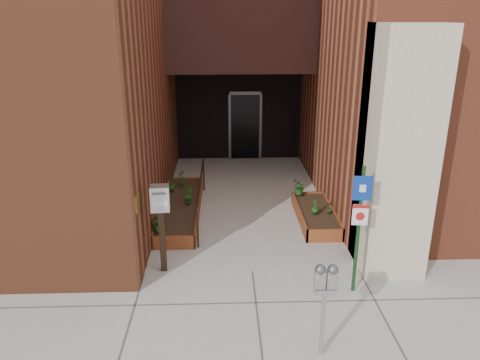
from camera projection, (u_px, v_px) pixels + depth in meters
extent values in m
plane|color=#9E9991|center=(252.00, 271.00, 8.71)|extent=(80.00, 80.00, 0.00)
cube|color=tan|center=(397.00, 154.00, 8.24)|extent=(1.10, 1.20, 4.40)
cube|color=black|center=(240.00, 33.00, 13.00)|extent=(4.20, 2.00, 2.00)
cube|color=black|center=(239.00, 112.00, 15.16)|extent=(4.00, 0.30, 3.00)
cube|color=black|center=(245.00, 127.00, 15.15)|extent=(0.90, 0.06, 2.10)
cube|color=#B79338|center=(137.00, 203.00, 7.94)|extent=(0.04, 0.30, 0.30)
cube|color=brown|center=(173.00, 243.00, 9.47)|extent=(0.90, 0.04, 0.30)
cube|color=brown|center=(186.00, 183.00, 12.82)|extent=(0.90, 0.04, 0.30)
cube|color=brown|center=(162.00, 208.00, 11.13)|extent=(0.04, 3.60, 0.30)
cube|color=brown|center=(199.00, 208.00, 11.16)|extent=(0.04, 3.60, 0.30)
cube|color=black|center=(181.00, 209.00, 11.15)|extent=(0.82, 3.52, 0.26)
cube|color=brown|center=(325.00, 236.00, 9.76)|extent=(0.80, 0.04, 0.30)
cube|color=brown|center=(308.00, 197.00, 11.80)|extent=(0.80, 0.04, 0.30)
cube|color=brown|center=(299.00, 215.00, 10.77)|extent=(0.04, 2.20, 0.30)
cube|color=brown|center=(332.00, 215.00, 10.79)|extent=(0.04, 2.20, 0.30)
cube|color=black|center=(316.00, 216.00, 10.79)|extent=(0.72, 2.12, 0.26)
cylinder|color=black|center=(198.00, 227.00, 9.46)|extent=(0.04, 0.04, 0.90)
cylinder|color=black|center=(204.00, 174.00, 12.56)|extent=(0.04, 0.04, 0.90)
cylinder|color=black|center=(201.00, 180.00, 10.87)|extent=(0.04, 3.30, 0.04)
cube|color=#939395|center=(323.00, 324.00, 6.45)|extent=(0.06, 0.06, 0.99)
cube|color=#939395|center=(325.00, 291.00, 6.27)|extent=(0.30, 0.12, 0.08)
cube|color=#939395|center=(320.00, 279.00, 6.21)|extent=(0.15, 0.10, 0.26)
sphere|color=#59595B|center=(320.00, 270.00, 6.16)|extent=(0.15, 0.15, 0.15)
cube|color=white|center=(320.00, 280.00, 6.16)|extent=(0.09, 0.01, 0.05)
cube|color=#B21414|center=(320.00, 285.00, 6.18)|extent=(0.09, 0.01, 0.03)
cube|color=#939395|center=(332.00, 279.00, 6.21)|extent=(0.15, 0.10, 0.26)
sphere|color=#59595B|center=(333.00, 269.00, 6.16)|extent=(0.15, 0.15, 0.15)
cube|color=white|center=(333.00, 280.00, 6.16)|extent=(0.09, 0.01, 0.05)
cube|color=#B21414|center=(333.00, 285.00, 6.19)|extent=(0.09, 0.01, 0.03)
cube|color=#133517|center=(358.00, 231.00, 7.74)|extent=(0.06, 0.06, 2.27)
cube|color=navy|center=(363.00, 188.00, 7.45)|extent=(0.31, 0.05, 0.41)
cube|color=white|center=(363.00, 188.00, 7.45)|extent=(0.10, 0.02, 0.12)
cube|color=white|center=(360.00, 215.00, 7.61)|extent=(0.26, 0.04, 0.36)
cube|color=#B21414|center=(361.00, 207.00, 7.55)|extent=(0.26, 0.04, 0.06)
cylinder|color=#B21414|center=(360.00, 216.00, 7.60)|extent=(0.14, 0.03, 0.14)
cube|color=black|center=(163.00, 240.00, 8.56)|extent=(0.12, 0.12, 1.23)
cube|color=silver|center=(160.00, 198.00, 8.27)|extent=(0.35, 0.27, 0.47)
cube|color=#59595B|center=(159.00, 194.00, 8.11)|extent=(0.25, 0.03, 0.04)
cube|color=white|center=(160.00, 204.00, 8.17)|extent=(0.27, 0.03, 0.11)
imported|color=#1B5217|center=(159.00, 222.00, 9.58)|extent=(0.41, 0.41, 0.39)
imported|color=#1F5418|center=(188.00, 195.00, 11.01)|extent=(0.24, 0.24, 0.38)
imported|color=#245217|center=(171.00, 183.00, 11.79)|extent=(0.28, 0.28, 0.37)
imported|color=#22611B|center=(182.00, 178.00, 12.12)|extent=(0.28, 0.28, 0.41)
imported|color=#1E5919|center=(315.00, 207.00, 10.46)|extent=(0.23, 0.23, 0.29)
imported|color=#19591A|center=(330.00, 207.00, 10.45)|extent=(0.17, 0.17, 0.29)
imported|color=#1B5217|center=(299.00, 187.00, 11.50)|extent=(0.47, 0.47, 0.38)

